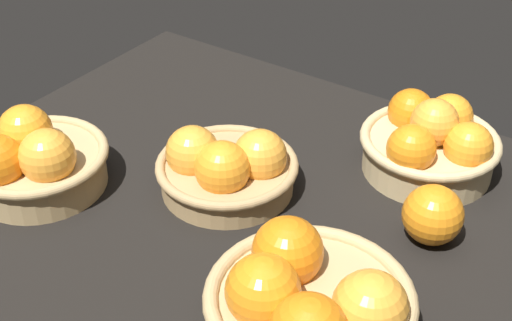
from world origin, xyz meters
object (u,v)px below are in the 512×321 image
object	(u,v)px
basket_center	(228,167)
loose_orange_front_gap	(433,215)
basket_near_left	(33,160)
basket_near_right	(308,304)
basket_far_right	(431,142)

from	to	relation	value
basket_center	loose_orange_front_gap	size ratio (longest dim) A/B	2.55
basket_near_left	loose_orange_front_gap	xyz separation A→B (cm)	(50.87, 21.19, -0.73)
basket_near_right	basket_near_left	bearing A→B (deg)	177.44
basket_near_left	basket_near_right	bearing A→B (deg)	-2.56
basket_near_right	basket_center	distance (cm)	29.06
basket_near_left	basket_center	distance (cm)	27.33
loose_orange_front_gap	basket_near_right	bearing A→B (deg)	-101.42
basket_near_right	basket_far_right	bearing A→B (deg)	92.77
basket_far_right	basket_near_right	bearing A→B (deg)	-87.23
loose_orange_front_gap	basket_center	bearing A→B (deg)	-167.78
basket_near_left	basket_far_right	distance (cm)	56.88
basket_near_right	basket_center	bearing A→B (deg)	143.75
basket_near_left	basket_near_right	distance (cm)	46.22
basket_center	basket_far_right	size ratio (longest dim) A/B	1.00
basket_near_left	basket_far_right	size ratio (longest dim) A/B	0.99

